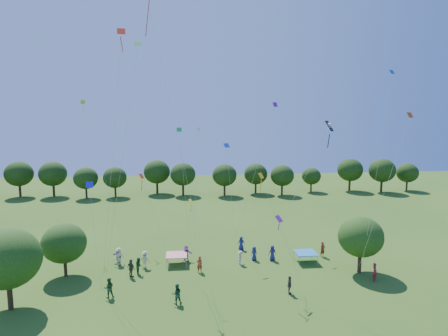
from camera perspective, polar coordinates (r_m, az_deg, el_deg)
near_tree_west at (r=37.17m, az=-28.58°, el=-11.32°), size 5.34×5.34×6.72m
near_tree_north at (r=42.39m, az=-21.89°, el=-9.94°), size 4.27×4.27×5.29m
near_tree_east at (r=42.44m, az=18.96°, el=-9.28°), size 4.45×4.45×5.71m
treeline at (r=77.69m, az=-4.42°, el=-0.85°), size 88.01×8.77×6.77m
tent_red_stripe at (r=43.38m, az=-6.80°, el=-12.23°), size 2.20×2.20×1.10m
tent_blue at (r=44.55m, az=11.59°, el=-11.79°), size 2.20×2.20×1.10m
crowd_person_0 at (r=47.46m, az=2.48°, el=-10.68°), size 0.87×0.60×1.61m
crowd_person_1 at (r=41.68m, az=20.73°, el=-13.76°), size 0.54×0.74×1.81m
crowd_person_2 at (r=35.28m, az=-6.76°, el=-17.43°), size 0.91×0.57×1.75m
crowd_person_3 at (r=44.44m, az=-14.78°, el=-12.10°), size 1.29×1.15×1.84m
crowd_person_4 at (r=37.17m, az=9.34°, el=-16.19°), size 0.64×1.04×1.65m
crowd_person_5 at (r=44.80m, az=-14.91°, el=-12.06°), size 1.41×1.55×1.66m
crowd_person_6 at (r=44.40m, az=4.32°, el=-12.07°), size 0.86×0.68×1.54m
crowd_person_7 at (r=46.55m, az=13.91°, el=-11.20°), size 0.77×0.66×1.74m
crowd_person_8 at (r=41.67m, az=-12.06°, el=-13.49°), size 0.68×0.94×1.70m
crowd_person_9 at (r=43.09m, az=-11.22°, el=-12.69°), size 1.26×1.02×1.76m
crowd_person_10 at (r=41.05m, az=-13.13°, el=-13.78°), size 1.10×1.09×1.81m
crowd_person_11 at (r=44.38m, az=-5.46°, el=-11.99°), size 1.69×1.03×1.71m
crowd_person_12 at (r=44.51m, az=6.92°, el=-11.96°), size 0.89×0.56×1.69m
crowd_person_13 at (r=41.27m, az=-3.53°, el=-13.55°), size 0.74×0.61×1.69m
crowd_person_14 at (r=37.44m, az=-16.12°, el=-16.12°), size 0.95×0.64×1.77m
crowd_person_15 at (r=43.20m, az=2.38°, el=-12.68°), size 0.90×1.05×1.49m
pirate_kite at (r=34.45m, az=14.49°, el=5.13°), size 5.63×4.73×13.98m
red_high_kite at (r=36.61m, az=-9.25°, el=15.54°), size 5.19×1.09×24.95m
small_kite_0 at (r=35.76m, az=23.28°, el=1.19°), size 1.41×5.40×14.67m
small_kite_1 at (r=36.09m, az=6.05°, el=-3.26°), size 3.65×2.03×9.27m
small_kite_2 at (r=33.86m, az=-4.50°, el=-6.86°), size 1.13×2.35×7.55m
small_kite_3 at (r=32.38m, az=-13.64°, el=6.57°), size 4.09×4.05×19.91m
small_kite_4 at (r=44.83m, az=0.58°, el=1.03°), size 1.50×1.21×11.23m
small_kite_5 at (r=49.22m, az=6.17°, el=5.16°), size 5.76×3.99×15.90m
small_kite_6 at (r=44.83m, az=-3.88°, el=0.92°), size 1.08×3.15×12.96m
small_kite_7 at (r=38.65m, az=21.70°, el=4.46°), size 1.63×1.14×18.35m
small_kite_8 at (r=47.14m, az=-11.37°, el=-2.29°), size 3.17×4.25×7.59m
small_kite_9 at (r=32.12m, az=-15.09°, el=9.81°), size 3.19×4.08×20.79m
small_kite_10 at (r=49.59m, az=-18.32°, el=4.45°), size 6.39×10.23×16.15m
small_kite_11 at (r=38.19m, az=-5.99°, el=0.66°), size 1.27×0.58×13.24m
small_kite_12 at (r=42.66m, az=-18.57°, el=-3.29°), size 1.24×2.15×7.67m
small_kite_13 at (r=35.74m, az=8.05°, el=-7.87°), size 2.25×0.86×5.68m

